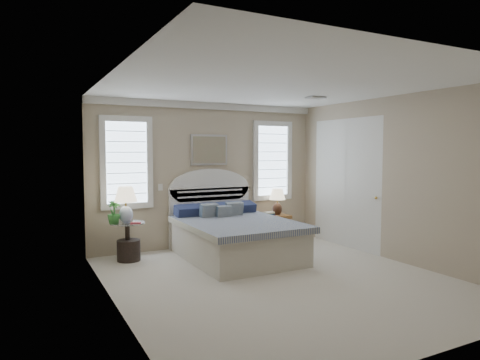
% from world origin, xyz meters
% --- Properties ---
extents(floor, '(4.50, 5.00, 0.01)m').
position_xyz_m(floor, '(0.00, 0.00, 0.00)').
color(floor, beige).
rests_on(floor, ground).
extents(ceiling, '(4.50, 5.00, 0.01)m').
position_xyz_m(ceiling, '(0.00, 0.00, 2.70)').
color(ceiling, white).
rests_on(ceiling, wall_back).
extents(wall_back, '(4.50, 0.02, 2.70)m').
position_xyz_m(wall_back, '(0.00, 2.50, 1.35)').
color(wall_back, tan).
rests_on(wall_back, floor).
extents(wall_left, '(0.02, 5.00, 2.70)m').
position_xyz_m(wall_left, '(-2.25, 0.00, 1.35)').
color(wall_left, tan).
rests_on(wall_left, floor).
extents(wall_right, '(0.02, 5.00, 2.70)m').
position_xyz_m(wall_right, '(2.25, 0.00, 1.35)').
color(wall_right, tan).
rests_on(wall_right, floor).
extents(crown_molding, '(4.50, 0.08, 0.12)m').
position_xyz_m(crown_molding, '(0.00, 2.46, 2.64)').
color(crown_molding, silver).
rests_on(crown_molding, wall_back).
extents(hvac_vent, '(0.30, 0.20, 0.02)m').
position_xyz_m(hvac_vent, '(1.20, 0.80, 2.68)').
color(hvac_vent, '#B2B2B2').
rests_on(hvac_vent, ceiling).
extents(switch_plate, '(0.08, 0.01, 0.12)m').
position_xyz_m(switch_plate, '(-0.95, 2.48, 1.15)').
color(switch_plate, silver).
rests_on(switch_plate, wall_back).
extents(window_left, '(0.90, 0.06, 1.60)m').
position_xyz_m(window_left, '(-1.55, 2.48, 1.60)').
color(window_left, silver).
rests_on(window_left, wall_back).
extents(window_right, '(0.90, 0.06, 1.60)m').
position_xyz_m(window_right, '(1.40, 2.48, 1.60)').
color(window_right, silver).
rests_on(window_right, wall_back).
extents(painting, '(0.74, 0.04, 0.58)m').
position_xyz_m(painting, '(0.00, 2.46, 1.82)').
color(painting, silver).
rests_on(painting, wall_back).
extents(closet_door, '(0.02, 1.80, 2.40)m').
position_xyz_m(closet_door, '(2.23, 1.20, 1.20)').
color(closet_door, silver).
rests_on(closet_door, floor).
extents(bed, '(1.72, 2.28, 1.47)m').
position_xyz_m(bed, '(0.00, 1.46, 0.39)').
color(bed, '#BCB6A5').
rests_on(bed, floor).
extents(side_table_left, '(0.56, 0.56, 0.63)m').
position_xyz_m(side_table_left, '(-1.65, 2.05, 0.39)').
color(side_table_left, black).
rests_on(side_table_left, floor).
extents(nightstand_right, '(0.50, 0.40, 0.53)m').
position_xyz_m(nightstand_right, '(1.30, 2.15, 0.39)').
color(nightstand_right, olive).
rests_on(nightstand_right, floor).
extents(floor_pot, '(0.43, 0.43, 0.34)m').
position_xyz_m(floor_pot, '(-1.64, 2.02, 0.17)').
color(floor_pot, black).
rests_on(floor_pot, floor).
extents(lamp_left, '(0.46, 0.46, 0.60)m').
position_xyz_m(lamp_left, '(-1.67, 2.02, 1.00)').
color(lamp_left, white).
rests_on(lamp_left, side_table_left).
extents(lamp_right, '(0.42, 0.42, 0.52)m').
position_xyz_m(lamp_right, '(1.35, 2.20, 0.85)').
color(lamp_right, black).
rests_on(lamp_right, nightstand_right).
extents(potted_plant, '(0.26, 0.26, 0.37)m').
position_xyz_m(potted_plant, '(-1.87, 2.02, 0.82)').
color(potted_plant, '#296628').
rests_on(potted_plant, side_table_left).
extents(books_left, '(0.19, 0.16, 0.02)m').
position_xyz_m(books_left, '(-1.56, 1.86, 0.64)').
color(books_left, maroon).
rests_on(books_left, side_table_left).
extents(books_right, '(0.23, 0.18, 0.08)m').
position_xyz_m(books_right, '(1.10, 2.09, 0.57)').
color(books_right, maroon).
rests_on(books_right, nightstand_right).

